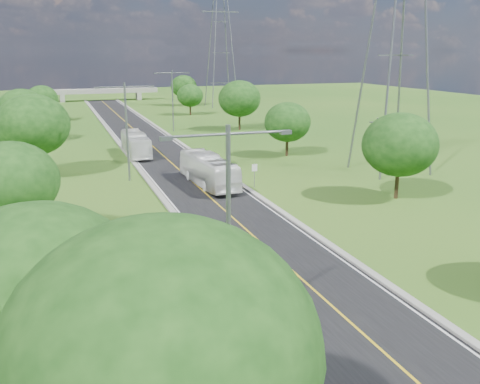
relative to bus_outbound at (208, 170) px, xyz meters
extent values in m
plane|color=#295919|center=(-1.15, 19.84, -1.59)|extent=(260.00, 260.00, 0.00)
cube|color=black|center=(-1.15, 25.84, -1.56)|extent=(8.00, 150.00, 0.06)
cube|color=gray|center=(-5.40, 25.84, -1.48)|extent=(0.50, 150.00, 0.22)
cube|color=gray|center=(3.10, 25.84, -1.48)|extent=(0.50, 150.00, 0.22)
cylinder|color=slate|center=(4.05, -2.16, -0.39)|extent=(0.08, 0.08, 2.40)
cube|color=white|center=(4.05, -2.19, 0.41)|extent=(0.55, 0.04, 0.70)
cube|color=gray|center=(-11.15, 99.84, -0.59)|extent=(1.20, 3.00, 2.00)
cube|color=gray|center=(8.85, 99.84, -0.59)|extent=(1.20, 3.00, 2.00)
cube|color=gray|center=(-1.15, 99.84, 1.01)|extent=(30.00, 3.00, 1.20)
cylinder|color=slate|center=(-7.15, -28.16, 3.41)|extent=(0.22, 0.22, 10.00)
cylinder|color=slate|center=(-8.55, -28.16, 8.01)|extent=(2.80, 0.12, 0.12)
cylinder|color=slate|center=(-5.75, -28.16, 8.01)|extent=(2.80, 0.12, 0.12)
cube|color=slate|center=(-9.85, -28.16, 7.96)|extent=(0.50, 0.25, 0.18)
cube|color=slate|center=(-4.45, -28.16, 7.96)|extent=(0.50, 0.25, 0.18)
cylinder|color=slate|center=(-7.15, 4.84, 3.41)|extent=(0.22, 0.22, 10.00)
cylinder|color=slate|center=(-8.55, 4.84, 8.01)|extent=(2.80, 0.12, 0.12)
cylinder|color=slate|center=(-5.75, 4.84, 8.01)|extent=(2.80, 0.12, 0.12)
cube|color=slate|center=(-9.85, 4.84, 7.96)|extent=(0.50, 0.25, 0.18)
cube|color=slate|center=(-4.45, 4.84, 7.96)|extent=(0.50, 0.25, 0.18)
cylinder|color=slate|center=(4.85, 37.84, 3.41)|extent=(0.22, 0.22, 10.00)
cylinder|color=slate|center=(3.45, 37.84, 8.01)|extent=(2.80, 0.12, 0.12)
cylinder|color=slate|center=(6.25, 37.84, 8.01)|extent=(2.80, 0.12, 0.12)
cube|color=slate|center=(2.15, 37.84, 7.96)|extent=(0.50, 0.25, 0.18)
cube|color=slate|center=(7.55, 37.84, 7.96)|extent=(0.50, 0.25, 0.18)
cube|color=slate|center=(24.85, 74.84, 20.25)|extent=(9.00, 0.25, 0.25)
ellipsoid|color=#143C10|center=(-15.15, -32.16, 3.68)|extent=(7.14, 7.14, 6.07)
cylinder|color=black|center=(-17.15, -12.16, -0.24)|extent=(0.36, 0.36, 2.70)
ellipsoid|color=#143C10|center=(-17.15, -12.16, 3.06)|extent=(6.30, 6.30, 5.36)
cylinder|color=black|center=(-16.15, 9.84, 0.03)|extent=(0.36, 0.36, 3.24)
ellipsoid|color=#143C10|center=(-16.15, 9.84, 3.99)|extent=(7.56, 7.56, 6.43)
cylinder|color=black|center=(-18.15, 33.84, -0.15)|extent=(0.36, 0.36, 2.88)
ellipsoid|color=#143C10|center=(-18.15, 33.84, 3.37)|extent=(6.72, 6.72, 5.71)
cylinder|color=black|center=(-15.65, 57.84, -0.33)|extent=(0.36, 0.36, 2.52)
ellipsoid|color=#143C10|center=(-15.65, 57.84, 2.75)|extent=(5.88, 5.88, 5.00)
ellipsoid|color=#143C10|center=(-12.15, -38.16, 4.30)|extent=(7.98, 7.98, 6.78)
cylinder|color=black|center=(14.85, -10.16, -0.15)|extent=(0.36, 0.36, 2.88)
ellipsoid|color=#143C10|center=(14.85, -10.16, 3.37)|extent=(6.72, 6.72, 5.71)
cylinder|color=black|center=(13.85, 11.84, -0.33)|extent=(0.36, 0.36, 2.52)
ellipsoid|color=#143C10|center=(13.85, 11.84, 2.75)|extent=(5.88, 5.88, 5.00)
cylinder|color=black|center=(15.85, 35.84, -0.06)|extent=(0.36, 0.36, 3.06)
ellipsoid|color=#143C10|center=(15.85, 35.84, 3.68)|extent=(7.14, 7.14, 6.07)
cylinder|color=black|center=(13.35, 59.84, -0.42)|extent=(0.36, 0.36, 2.34)
ellipsoid|color=#143C10|center=(13.35, 59.84, 2.44)|extent=(5.46, 5.46, 4.64)
cylinder|color=black|center=(16.85, 79.84, -0.24)|extent=(0.36, 0.36, 2.70)
ellipsoid|color=#143C10|center=(16.85, 79.84, 3.06)|extent=(6.30, 6.30, 5.36)
imported|color=white|center=(0.00, 0.00, 0.00)|extent=(3.32, 11.15, 3.06)
imported|color=white|center=(-4.35, 18.47, -0.07)|extent=(2.52, 10.52, 2.93)
camera|label=1|loc=(-14.23, -49.82, 11.47)|focal=40.00mm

